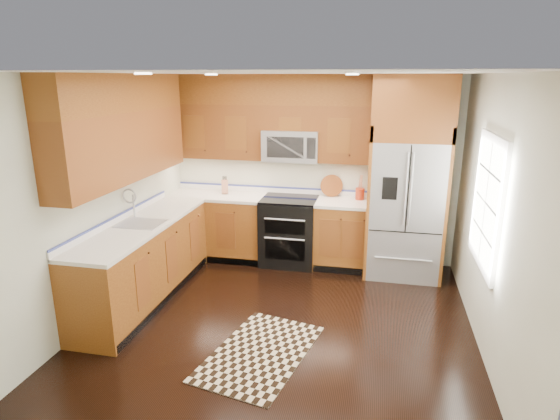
% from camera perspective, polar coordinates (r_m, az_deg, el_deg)
% --- Properties ---
extents(ground, '(4.00, 4.00, 0.00)m').
position_cam_1_polar(ground, '(5.24, 0.24, -13.39)').
color(ground, black).
rests_on(ground, ground).
extents(wall_back, '(4.00, 0.02, 2.60)m').
position_cam_1_polar(wall_back, '(6.66, 3.84, 4.95)').
color(wall_back, silver).
rests_on(wall_back, ground).
extents(wall_left, '(0.02, 4.00, 2.60)m').
position_cam_1_polar(wall_left, '(5.50, -20.60, 1.60)').
color(wall_left, silver).
rests_on(wall_left, ground).
extents(wall_right, '(0.02, 4.00, 2.60)m').
position_cam_1_polar(wall_right, '(4.76, 24.53, -0.95)').
color(wall_right, silver).
rests_on(wall_right, ground).
extents(window, '(0.04, 1.10, 1.30)m').
position_cam_1_polar(window, '(4.92, 23.95, 0.85)').
color(window, white).
rests_on(window, ground).
extents(base_cabinets, '(2.85, 3.00, 0.90)m').
position_cam_1_polar(base_cabinets, '(6.16, -9.29, -4.35)').
color(base_cabinets, brown).
rests_on(base_cabinets, ground).
extents(countertop, '(2.86, 3.01, 0.04)m').
position_cam_1_polar(countertop, '(6.07, -7.84, 0.07)').
color(countertop, white).
rests_on(countertop, base_cabinets).
extents(upper_cabinets, '(2.85, 3.00, 1.15)m').
position_cam_1_polar(upper_cabinets, '(5.96, -8.57, 10.57)').
color(upper_cabinets, brown).
rests_on(upper_cabinets, ground).
extents(range, '(0.76, 0.67, 0.95)m').
position_cam_1_polar(range, '(6.59, 1.13, -2.60)').
color(range, black).
rests_on(range, ground).
extents(microwave, '(0.76, 0.40, 0.42)m').
position_cam_1_polar(microwave, '(6.44, 1.41, 7.86)').
color(microwave, '#B2B2B7').
rests_on(microwave, ground).
extents(refrigerator, '(0.98, 0.75, 2.60)m').
position_cam_1_polar(refrigerator, '(6.23, 15.25, 3.71)').
color(refrigerator, '#B2B2B7').
rests_on(refrigerator, ground).
extents(sink_faucet, '(0.54, 0.44, 0.37)m').
position_cam_1_polar(sink_faucet, '(5.63, -16.80, -0.98)').
color(sink_faucet, '#B2B2B7').
rests_on(sink_faucet, countertop).
extents(rug, '(1.09, 1.51, 0.01)m').
position_cam_1_polar(rug, '(4.71, -2.43, -16.97)').
color(rug, black).
rests_on(rug, ground).
extents(knife_block, '(0.12, 0.15, 0.25)m').
position_cam_1_polar(knife_block, '(6.79, -6.74, 2.88)').
color(knife_block, '#A36A4F').
rests_on(knife_block, countertop).
extents(utensil_crock, '(0.15, 0.15, 0.34)m').
position_cam_1_polar(utensil_crock, '(6.49, 9.72, 2.27)').
color(utensil_crock, maroon).
rests_on(utensil_crock, countertop).
extents(cutting_board, '(0.36, 0.36, 0.02)m').
position_cam_1_polar(cutting_board, '(6.63, 6.27, 1.76)').
color(cutting_board, brown).
rests_on(cutting_board, countertop).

